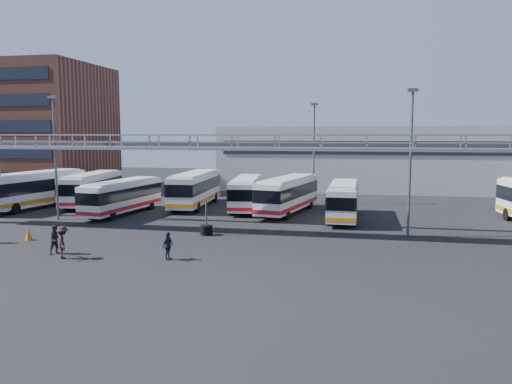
% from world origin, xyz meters
% --- Properties ---
extents(ground, '(140.00, 140.00, 0.00)m').
position_xyz_m(ground, '(0.00, 0.00, 0.00)').
color(ground, black).
rests_on(ground, ground).
extents(gantry, '(51.40, 5.15, 7.10)m').
position_xyz_m(gantry, '(0.00, 5.87, 5.51)').
color(gantry, gray).
rests_on(gantry, ground).
extents(apartment_building, '(18.00, 15.00, 16.00)m').
position_xyz_m(apartment_building, '(-34.00, 30.00, 8.00)').
color(apartment_building, brown).
rests_on(apartment_building, ground).
extents(warehouse, '(42.00, 14.00, 8.00)m').
position_xyz_m(warehouse, '(12.00, 38.00, 4.00)').
color(warehouse, '#9E9E99').
rests_on(warehouse, ground).
extents(light_pole_left, '(0.70, 0.35, 10.21)m').
position_xyz_m(light_pole_left, '(-16.00, 8.00, 5.73)').
color(light_pole_left, '#4C4F54').
rests_on(light_pole_left, ground).
extents(light_pole_mid, '(0.70, 0.35, 10.21)m').
position_xyz_m(light_pole_mid, '(12.00, 7.00, 5.73)').
color(light_pole_mid, '#4C4F54').
rests_on(light_pole_mid, ground).
extents(light_pole_back, '(0.70, 0.35, 10.21)m').
position_xyz_m(light_pole_back, '(4.00, 22.00, 5.73)').
color(light_pole_back, '#4C4F54').
rests_on(light_pole_back, ground).
extents(bus_0, '(4.31, 11.77, 3.50)m').
position_xyz_m(bus_0, '(-21.97, 13.43, 1.93)').
color(bus_0, silver).
rests_on(bus_0, ground).
extents(bus_1, '(3.72, 10.80, 3.21)m').
position_xyz_m(bus_1, '(-17.66, 16.44, 1.78)').
color(bus_1, silver).
rests_on(bus_1, ground).
extents(bus_2, '(3.39, 10.17, 3.03)m').
position_xyz_m(bus_2, '(-12.05, 11.77, 1.68)').
color(bus_2, silver).
rests_on(bus_2, ground).
extents(bus_3, '(3.22, 11.25, 3.38)m').
position_xyz_m(bus_3, '(-7.15, 17.48, 1.87)').
color(bus_3, silver).
rests_on(bus_3, ground).
extents(bus_4, '(3.46, 10.18, 3.03)m').
position_xyz_m(bus_4, '(-1.82, 16.60, 1.68)').
color(bus_4, silver).
rests_on(bus_4, ground).
extents(bus_5, '(4.47, 10.93, 3.24)m').
position_xyz_m(bus_5, '(2.30, 15.37, 1.79)').
color(bus_5, silver).
rests_on(bus_5, ground).
extents(bus_6, '(2.37, 9.98, 3.03)m').
position_xyz_m(bus_6, '(7.31, 13.11, 1.67)').
color(bus_6, silver).
rests_on(bus_6, ground).
extents(pedestrian_b, '(1.04, 1.07, 1.74)m').
position_xyz_m(pedestrian_b, '(-9.07, -2.77, 0.87)').
color(pedestrian_b, '#272230').
rests_on(pedestrian_b, ground).
extents(pedestrian_c, '(1.25, 1.40, 1.88)m').
position_xyz_m(pedestrian_c, '(-8.02, -3.68, 0.94)').
color(pedestrian_c, black).
rests_on(pedestrian_c, ground).
extents(pedestrian_d, '(0.58, 1.00, 1.60)m').
position_xyz_m(pedestrian_d, '(-2.02, -2.73, 0.80)').
color(pedestrian_d, black).
rests_on(pedestrian_d, ground).
extents(cone_right, '(0.56, 0.56, 0.79)m').
position_xyz_m(cone_right, '(-13.20, 0.34, 0.39)').
color(cone_right, '#DC5E0C').
rests_on(cone_right, ground).
extents(tire_stack, '(0.88, 0.88, 2.51)m').
position_xyz_m(tire_stack, '(-1.97, 4.43, 0.42)').
color(tire_stack, black).
rests_on(tire_stack, ground).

